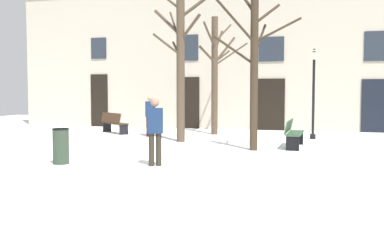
{
  "coord_description": "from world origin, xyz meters",
  "views": [
    {
      "loc": [
        3.61,
        -12.26,
        1.91
      ],
      "look_at": [
        0.0,
        1.86,
        0.93
      ],
      "focal_mm": 42.57,
      "sensor_mm": 36.0,
      "label": 1
    }
  ],
  "objects_px": {
    "tree_foreground": "(180,59)",
    "bench_by_litter_bin": "(293,133)",
    "tree_center": "(215,71)",
    "person_crossing_plaza": "(155,128)",
    "streetlamp": "(314,83)",
    "person_strolling": "(150,114)",
    "bench_near_center_tree": "(114,123)",
    "tree_left_of_center": "(254,65)",
    "litter_bin": "(61,146)"
  },
  "relations": [
    {
      "from": "tree_foreground",
      "to": "bench_by_litter_bin",
      "type": "height_order",
      "value": "tree_foreground"
    },
    {
      "from": "tree_center",
      "to": "bench_by_litter_bin",
      "type": "distance_m",
      "value": 5.46
    },
    {
      "from": "bench_by_litter_bin",
      "to": "person_crossing_plaza",
      "type": "height_order",
      "value": "person_crossing_plaza"
    },
    {
      "from": "streetlamp",
      "to": "person_strolling",
      "type": "height_order",
      "value": "streetlamp"
    },
    {
      "from": "bench_near_center_tree",
      "to": "bench_by_litter_bin",
      "type": "height_order",
      "value": "bench_by_litter_bin"
    },
    {
      "from": "person_strolling",
      "to": "tree_center",
      "type": "bearing_deg",
      "value": -171.94
    },
    {
      "from": "bench_near_center_tree",
      "to": "tree_left_of_center",
      "type": "bearing_deg",
      "value": -171.63
    },
    {
      "from": "bench_by_litter_bin",
      "to": "person_crossing_plaza",
      "type": "xyz_separation_m",
      "value": [
        -3.23,
        -4.59,
        0.47
      ]
    },
    {
      "from": "streetlamp",
      "to": "person_strolling",
      "type": "distance_m",
      "value": 6.55
    },
    {
      "from": "tree_foreground",
      "to": "person_strolling",
      "type": "height_order",
      "value": "tree_foreground"
    },
    {
      "from": "bench_by_litter_bin",
      "to": "tree_foreground",
      "type": "bearing_deg",
      "value": 83.53
    },
    {
      "from": "streetlamp",
      "to": "tree_foreground",
      "type": "bearing_deg",
      "value": -156.24
    },
    {
      "from": "streetlamp",
      "to": "person_crossing_plaza",
      "type": "distance_m",
      "value": 8.42
    },
    {
      "from": "person_strolling",
      "to": "person_crossing_plaza",
      "type": "height_order",
      "value": "person_crossing_plaza"
    },
    {
      "from": "tree_left_of_center",
      "to": "person_crossing_plaza",
      "type": "bearing_deg",
      "value": -119.37
    },
    {
      "from": "person_strolling",
      "to": "tree_foreground",
      "type": "bearing_deg",
      "value": 114.6
    },
    {
      "from": "person_strolling",
      "to": "bench_by_litter_bin",
      "type": "bearing_deg",
      "value": 134.58
    },
    {
      "from": "bench_near_center_tree",
      "to": "person_crossing_plaza",
      "type": "height_order",
      "value": "person_crossing_plaza"
    },
    {
      "from": "litter_bin",
      "to": "bench_by_litter_bin",
      "type": "xyz_separation_m",
      "value": [
        5.68,
        4.89,
        0.02
      ]
    },
    {
      "from": "streetlamp",
      "to": "bench_by_litter_bin",
      "type": "relative_size",
      "value": 1.83
    },
    {
      "from": "bench_near_center_tree",
      "to": "bench_by_litter_bin",
      "type": "xyz_separation_m",
      "value": [
        7.76,
        -3.04,
        0.01
      ]
    },
    {
      "from": "litter_bin",
      "to": "person_strolling",
      "type": "height_order",
      "value": "person_strolling"
    },
    {
      "from": "person_crossing_plaza",
      "to": "litter_bin",
      "type": "bearing_deg",
      "value": 163.03
    },
    {
      "from": "streetlamp",
      "to": "person_crossing_plaza",
      "type": "height_order",
      "value": "streetlamp"
    },
    {
      "from": "tree_center",
      "to": "person_crossing_plaza",
      "type": "distance_m",
      "value": 8.45
    },
    {
      "from": "bench_near_center_tree",
      "to": "person_strolling",
      "type": "xyz_separation_m",
      "value": [
        2.01,
        -0.92,
        0.47
      ]
    },
    {
      "from": "tree_left_of_center",
      "to": "person_crossing_plaza",
      "type": "relative_size",
      "value": 3.06
    },
    {
      "from": "tree_foreground",
      "to": "person_strolling",
      "type": "distance_m",
      "value": 3.02
    },
    {
      "from": "tree_left_of_center",
      "to": "person_crossing_plaza",
      "type": "distance_m",
      "value": 4.47
    },
    {
      "from": "tree_left_of_center",
      "to": "streetlamp",
      "type": "relative_size",
      "value": 1.5
    },
    {
      "from": "tree_left_of_center",
      "to": "bench_near_center_tree",
      "type": "bearing_deg",
      "value": 148.36
    },
    {
      "from": "tree_center",
      "to": "bench_by_litter_bin",
      "type": "xyz_separation_m",
      "value": [
        3.37,
        -3.68,
        -2.23
      ]
    },
    {
      "from": "tree_left_of_center",
      "to": "tree_center",
      "type": "xyz_separation_m",
      "value": [
        -2.16,
        4.67,
        0.03
      ]
    },
    {
      "from": "tree_left_of_center",
      "to": "tree_center",
      "type": "bearing_deg",
      "value": 114.78
    },
    {
      "from": "streetlamp",
      "to": "tree_center",
      "type": "bearing_deg",
      "value": 167.53
    },
    {
      "from": "streetlamp",
      "to": "bench_by_litter_bin",
      "type": "xyz_separation_m",
      "value": [
        -0.65,
        -2.79,
        -1.66
      ]
    },
    {
      "from": "bench_near_center_tree",
      "to": "tree_foreground",
      "type": "bearing_deg",
      "value": -172.31
    },
    {
      "from": "tree_foreground",
      "to": "litter_bin",
      "type": "bearing_deg",
      "value": -106.01
    },
    {
      "from": "tree_center",
      "to": "person_crossing_plaza",
      "type": "xyz_separation_m",
      "value": [
        0.14,
        -8.27,
        -1.76
      ]
    },
    {
      "from": "tree_center",
      "to": "streetlamp",
      "type": "xyz_separation_m",
      "value": [
        4.02,
        -0.89,
        -0.57
      ]
    },
    {
      "from": "tree_center",
      "to": "person_strolling",
      "type": "distance_m",
      "value": 3.35
    },
    {
      "from": "tree_left_of_center",
      "to": "person_strolling",
      "type": "distance_m",
      "value": 5.77
    },
    {
      "from": "streetlamp",
      "to": "litter_bin",
      "type": "distance_m",
      "value": 10.1
    },
    {
      "from": "tree_left_of_center",
      "to": "person_strolling",
      "type": "height_order",
      "value": "tree_left_of_center"
    },
    {
      "from": "tree_center",
      "to": "streetlamp",
      "type": "height_order",
      "value": "tree_center"
    },
    {
      "from": "tree_foreground",
      "to": "litter_bin",
      "type": "xyz_separation_m",
      "value": [
        -1.61,
        -5.6,
        -2.55
      ]
    },
    {
      "from": "tree_left_of_center",
      "to": "litter_bin",
      "type": "bearing_deg",
      "value": -138.94
    },
    {
      "from": "tree_center",
      "to": "bench_near_center_tree",
      "type": "height_order",
      "value": "tree_center"
    },
    {
      "from": "bench_by_litter_bin",
      "to": "person_strolling",
      "type": "xyz_separation_m",
      "value": [
        -5.75,
        2.12,
        0.45
      ]
    },
    {
      "from": "tree_left_of_center",
      "to": "litter_bin",
      "type": "xyz_separation_m",
      "value": [
        -4.47,
        -3.89,
        -2.21
      ]
    }
  ]
}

